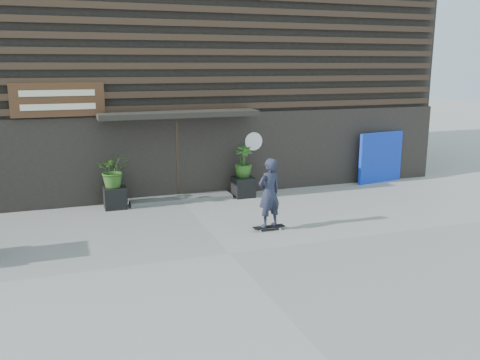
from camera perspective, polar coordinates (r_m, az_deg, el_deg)
name	(u,v)px	position (r m, az deg, el deg)	size (l,w,h in m)	color
ground	(230,253)	(10.93, -1.18, -8.21)	(80.00, 80.00, 0.00)	gray
entrance_step	(181,198)	(15.14, -6.66, -2.04)	(3.00, 0.80, 0.12)	#4F4F4C
planter_pot_left	(115,198)	(14.60, -13.80, -1.92)	(0.60, 0.60, 0.60)	black
bamboo_left	(114,170)	(14.43, -13.96, 1.08)	(0.86, 0.75, 0.96)	#2D591E
planter_pot_right	(243,187)	(15.41, 0.38, -0.77)	(0.60, 0.60, 0.60)	black
bamboo_right	(243,162)	(15.25, 0.38, 2.08)	(0.54, 0.54, 0.96)	#2D591E
blue_tarp	(381,157)	(17.86, 15.45, 2.45)	(1.81, 0.12, 1.70)	#0D2BB5
building	(146,62)	(19.91, -10.51, 12.80)	(18.00, 11.00, 8.00)	black
skateboarder	(269,193)	(12.15, 3.29, -1.48)	(0.78, 0.55, 1.77)	black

